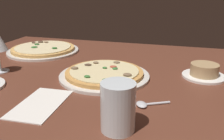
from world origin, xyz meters
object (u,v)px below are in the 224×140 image
object	(u,v)px
pizza_side	(43,49)
ramekin_on_saucer	(204,72)
pizza_main	(104,74)
spoon	(145,104)
paper_menu	(41,104)
water_glass	(118,110)

from	to	relation	value
pizza_side	ramekin_on_saucer	xyz separation A→B (cm)	(72.93, -15.28, 0.88)
pizza_side	ramekin_on_saucer	distance (cm)	74.52
pizza_main	spoon	bearing A→B (deg)	-45.83
paper_menu	water_glass	bearing A→B (deg)	-16.59
pizza_side	paper_menu	world-z (taller)	pizza_side
pizza_side	paper_menu	bearing A→B (deg)	-60.31
water_glass	paper_menu	bearing A→B (deg)	165.57
pizza_side	spoon	distance (cm)	70.62
pizza_side	water_glass	xyz separation A→B (cm)	(51.98, -55.81, 3.80)
water_glass	pizza_side	bearing A→B (deg)	132.97
ramekin_on_saucer	spoon	world-z (taller)	ramekin_on_saucer
pizza_main	spoon	distance (cm)	24.97
pizza_side	water_glass	size ratio (longest dim) A/B	2.96
ramekin_on_saucer	water_glass	bearing A→B (deg)	-117.33
ramekin_on_saucer	paper_menu	distance (cm)	56.37
water_glass	paper_menu	distance (cm)	24.88
water_glass	spoon	xyz separation A→B (cm)	(4.32, 13.18, -4.55)
ramekin_on_saucer	water_glass	world-z (taller)	water_glass
water_glass	ramekin_on_saucer	bearing A→B (deg)	62.67
water_glass	pizza_main	bearing A→B (deg)	112.80
paper_menu	ramekin_on_saucer	bearing A→B (deg)	35.53
water_glass	paper_menu	world-z (taller)	water_glass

